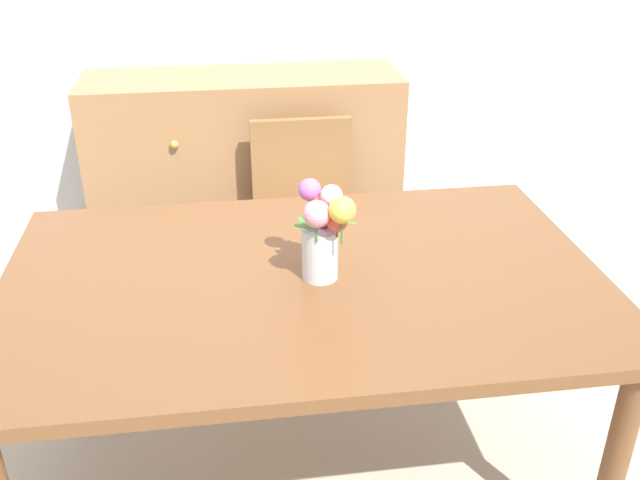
% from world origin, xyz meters
% --- Properties ---
extents(ground_plane, '(12.00, 12.00, 0.00)m').
position_xyz_m(ground_plane, '(0.00, 0.00, 0.00)').
color(ground_plane, '#B7AD99').
extents(dining_table, '(1.74, 1.11, 0.75)m').
position_xyz_m(dining_table, '(0.00, 0.00, 0.67)').
color(dining_table, brown).
rests_on(dining_table, ground_plane).
extents(chair_far, '(0.42, 0.42, 0.90)m').
position_xyz_m(chair_far, '(0.11, 0.89, 0.52)').
color(chair_far, olive).
rests_on(chair_far, ground_plane).
extents(dresser, '(1.40, 0.47, 1.00)m').
position_xyz_m(dresser, '(-0.11, 1.33, 0.50)').
color(dresser, '#9E7047').
rests_on(dresser, ground_plane).
extents(flower_vase, '(0.19, 0.23, 0.28)m').
position_xyz_m(flower_vase, '(0.06, -0.02, 0.91)').
color(flower_vase, silver).
rests_on(flower_vase, dining_table).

